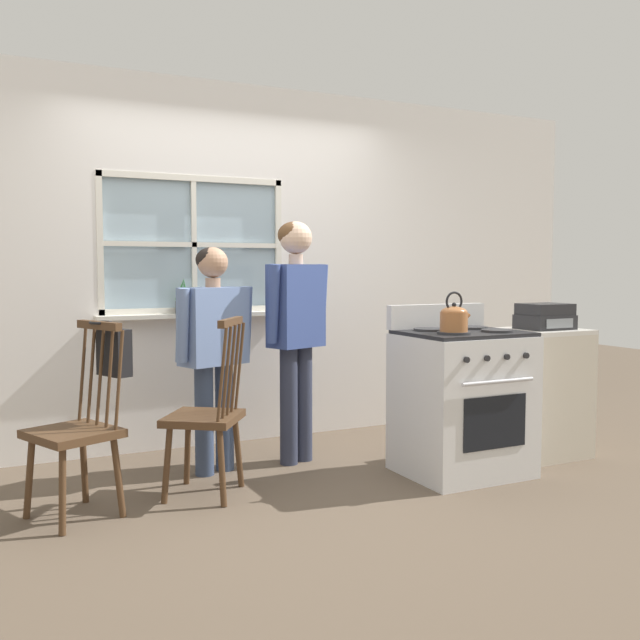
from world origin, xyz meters
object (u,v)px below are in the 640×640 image
object	(u,v)px
side_counter	(541,392)
stove	(462,401)
kettle	(454,318)
stereo	(545,317)
potted_plant	(183,301)
handbag	(114,351)
person_elderly_left	(214,337)
chair_by_window	(77,431)
chair_near_wall	(207,417)
person_teen_center	(296,315)

from	to	relation	value
side_counter	stove	bearing A→B (deg)	-171.47
kettle	stereo	size ratio (longest dim) A/B	0.73
potted_plant	handbag	distance (m)	1.27
stove	potted_plant	xyz separation A→B (m)	(-1.44, 1.38, 0.62)
person_elderly_left	stove	bearing A→B (deg)	-46.18
chair_by_window	handbag	distance (m)	0.47
handbag	side_counter	world-z (taller)	handbag
chair_near_wall	potted_plant	bearing A→B (deg)	-153.39
kettle	side_counter	xyz separation A→B (m)	(0.95, 0.25, -0.57)
side_counter	stereo	distance (m)	0.54
chair_near_wall	stereo	size ratio (longest dim) A/B	3.07
chair_near_wall	stove	bearing A→B (deg)	115.05
chair_near_wall	chair_by_window	bearing A→B (deg)	-51.02
potted_plant	side_counter	distance (m)	2.64
person_teen_center	side_counter	distance (m)	1.83
person_teen_center	person_elderly_left	bearing A→B (deg)	159.48
stove	chair_by_window	bearing A→B (deg)	174.12
potted_plant	handbag	size ratio (longest dim) A/B	0.86
person_teen_center	stove	distance (m)	1.23
handbag	side_counter	size ratio (longest dim) A/B	0.34
chair_by_window	potted_plant	distance (m)	1.58
chair_by_window	potted_plant	world-z (taller)	potted_plant
chair_by_window	kettle	bearing A→B (deg)	57.46
chair_by_window	kettle	world-z (taller)	kettle
chair_by_window	chair_near_wall	world-z (taller)	same
person_teen_center	stove	world-z (taller)	person_teen_center
chair_by_window	chair_near_wall	distance (m)	0.73
person_teen_center	stereo	size ratio (longest dim) A/B	4.82
stove	stereo	world-z (taller)	stove
chair_by_window	stove	bearing A→B (deg)	61.32
potted_plant	handbag	world-z (taller)	potted_plant
kettle	person_teen_center	bearing A→B (deg)	129.08
stereo	stove	bearing A→B (deg)	-172.97
person_elderly_left	kettle	distance (m)	1.53
chair_near_wall	side_counter	world-z (taller)	chair_near_wall
person_teen_center	handbag	size ratio (longest dim) A/B	5.34
kettle	side_counter	distance (m)	1.14
person_teen_center	side_counter	xyz separation A→B (m)	(1.64, -0.59, -0.56)
stereo	person_elderly_left	bearing A→B (deg)	164.35
kettle	handbag	world-z (taller)	kettle
chair_by_window	stereo	size ratio (longest dim) A/B	3.07
stove	person_teen_center	bearing A→B (deg)	140.22
stove	side_counter	size ratio (longest dim) A/B	1.20
person_teen_center	side_counter	bearing A→B (deg)	-39.68
chair_by_window	person_elderly_left	size ratio (longest dim) A/B	0.71
stove	stereo	size ratio (longest dim) A/B	3.19
stereo	person_teen_center	bearing A→B (deg)	159.46
stove	person_elderly_left	bearing A→B (deg)	153.37
person_elderly_left	stereo	distance (m)	2.30
kettle	handbag	bearing A→B (deg)	166.69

